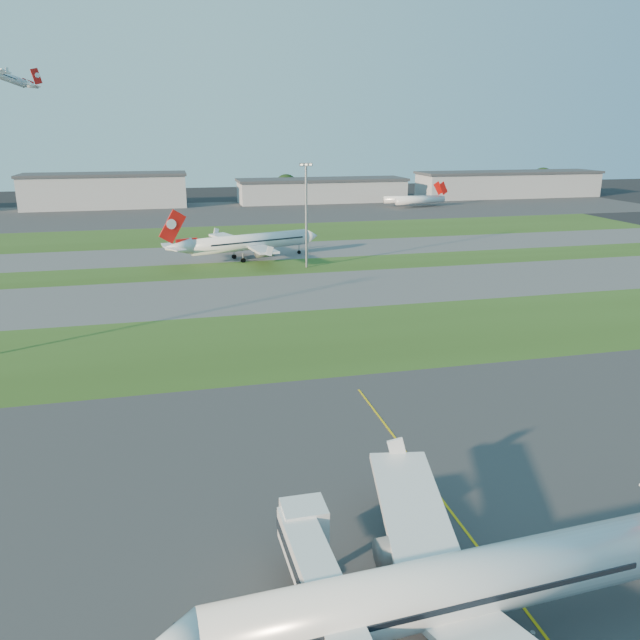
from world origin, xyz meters
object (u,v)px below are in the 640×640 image
object	(u,v)px
airliner_parked	(463,587)
light_mast_centre	(306,209)
mini_jet_near	(420,200)
mini_jet_far	(412,199)
airliner_taxiing	(250,242)

from	to	relation	value
airliner_parked	light_mast_centre	size ratio (longest dim) A/B	1.62
mini_jet_near	mini_jet_far	world-z (taller)	same
light_mast_centre	airliner_parked	bearing A→B (deg)	-97.54
airliner_taxiing	mini_jet_far	distance (m)	137.38
airliner_parked	mini_jet_far	xyz separation A→B (m)	(91.46, 239.97, -1.28)
airliner_taxiing	mini_jet_near	world-z (taller)	airliner_taxiing
airliner_taxiing	light_mast_centre	size ratio (longest dim) A/B	1.57
airliner_taxiing	mini_jet_far	size ratio (longest dim) A/B	1.42
mini_jet_near	light_mast_centre	xyz separation A→B (m)	(-77.79, -114.31, 11.53)
airliner_parked	mini_jet_near	xyz separation A→B (m)	(93.78, 235.08, -1.28)
airliner_parked	light_mast_centre	world-z (taller)	light_mast_centre
airliner_taxiing	light_mast_centre	bearing A→B (deg)	114.73
airliner_taxiing	mini_jet_near	distance (m)	135.19
airliner_taxiing	light_mast_centre	world-z (taller)	light_mast_centre
light_mast_centre	mini_jet_far	bearing A→B (deg)	57.66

